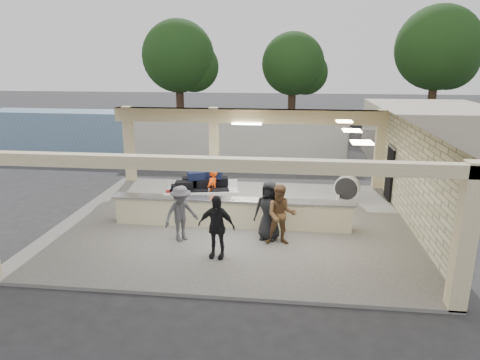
# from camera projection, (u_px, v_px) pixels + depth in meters

# --- Properties ---
(ground) EXTENTS (120.00, 120.00, 0.00)m
(ground) POSITION_uv_depth(u_px,v_px,m) (234.00, 223.00, 15.16)
(ground) COLOR #28282A
(ground) RESTS_ON ground
(pavilion) EXTENTS (12.01, 10.00, 3.55)m
(pavilion) POSITION_uv_depth(u_px,v_px,m) (242.00, 182.00, 15.40)
(pavilion) COLOR #615E5A
(pavilion) RESTS_ON ground
(baggage_counter) EXTENTS (8.20, 0.58, 0.98)m
(baggage_counter) POSITION_uv_depth(u_px,v_px,m) (232.00, 213.00, 14.52)
(baggage_counter) COLOR beige
(baggage_counter) RESTS_ON pavilion
(luggage_cart) EXTENTS (2.94, 2.14, 1.56)m
(luggage_cart) POSITION_uv_depth(u_px,v_px,m) (200.00, 191.00, 15.73)
(luggage_cart) COLOR white
(luggage_cart) RESTS_ON pavilion
(drum_fan) EXTENTS (1.05, 0.64, 1.11)m
(drum_fan) POSITION_uv_depth(u_px,v_px,m) (347.00, 188.00, 16.91)
(drum_fan) COLOR white
(drum_fan) RESTS_ON pavilion
(baggage_handler) EXTENTS (0.52, 0.70, 1.71)m
(baggage_handler) POSITION_uv_depth(u_px,v_px,m) (213.00, 191.00, 15.68)
(baggage_handler) COLOR #EE480C
(baggage_handler) RESTS_ON pavilion
(passenger_a) EXTENTS (0.95, 0.47, 1.90)m
(passenger_a) POSITION_uv_depth(u_px,v_px,m) (281.00, 215.00, 12.99)
(passenger_a) COLOR brown
(passenger_a) RESTS_ON pavilion
(passenger_b) EXTENTS (1.13, 0.54, 1.86)m
(passenger_b) POSITION_uv_depth(u_px,v_px,m) (216.00, 227.00, 12.13)
(passenger_b) COLOR black
(passenger_b) RESTS_ON pavilion
(passenger_c) EXTENTS (1.10, 1.09, 1.78)m
(passenger_c) POSITION_uv_depth(u_px,v_px,m) (181.00, 213.00, 13.28)
(passenger_c) COLOR #47464B
(passenger_c) RESTS_ON pavilion
(passenger_d) EXTENTS (0.98, 0.56, 1.89)m
(passenger_d) POSITION_uv_depth(u_px,v_px,m) (269.00, 211.00, 13.37)
(passenger_d) COLOR black
(passenger_d) RESTS_ON pavilion
(car_white_a) EXTENTS (5.19, 2.48, 1.48)m
(car_white_a) POSITION_uv_depth(u_px,v_px,m) (414.00, 142.00, 25.94)
(car_white_a) COLOR white
(car_white_a) RESTS_ON ground
(car_white_b) EXTENTS (5.25, 3.05, 1.56)m
(car_white_b) POSITION_uv_depth(u_px,v_px,m) (461.00, 139.00, 26.70)
(car_white_b) COLOR white
(car_white_b) RESTS_ON ground
(car_dark) EXTENTS (4.55, 4.16, 1.52)m
(car_dark) POSITION_uv_depth(u_px,v_px,m) (351.00, 133.00, 28.97)
(car_dark) COLOR black
(car_dark) RESTS_ON ground
(container_white) EXTENTS (12.37, 3.01, 2.66)m
(container_white) POSITION_uv_depth(u_px,v_px,m) (239.00, 135.00, 24.96)
(container_white) COLOR silver
(container_white) RESTS_ON ground
(container_blue) EXTENTS (9.90, 2.55, 2.56)m
(container_blue) POSITION_uv_depth(u_px,v_px,m) (68.00, 132.00, 26.38)
(container_blue) COLOR #7FA8CC
(container_blue) RESTS_ON ground
(fence) EXTENTS (12.06, 0.06, 2.03)m
(fence) POSITION_uv_depth(u_px,v_px,m) (465.00, 150.00, 22.25)
(fence) COLOR gray
(fence) RESTS_ON ground
(tree_left) EXTENTS (6.60, 6.30, 9.00)m
(tree_left) POSITION_uv_depth(u_px,v_px,m) (182.00, 59.00, 37.57)
(tree_left) COLOR #382619
(tree_left) RESTS_ON ground
(tree_mid) EXTENTS (6.00, 5.60, 8.00)m
(tree_mid) POSITION_uv_depth(u_px,v_px,m) (296.00, 66.00, 38.54)
(tree_mid) COLOR #382619
(tree_mid) RESTS_ON ground
(tree_right) EXTENTS (7.20, 7.00, 10.00)m
(tree_right) POSITION_uv_depth(u_px,v_px,m) (441.00, 51.00, 35.91)
(tree_right) COLOR #382619
(tree_right) RESTS_ON ground
(adjacent_building) EXTENTS (6.00, 8.00, 3.20)m
(adjacent_building) POSITION_uv_depth(u_px,v_px,m) (430.00, 136.00, 23.22)
(adjacent_building) COLOR beige
(adjacent_building) RESTS_ON ground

